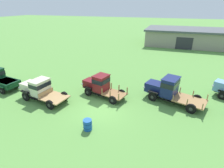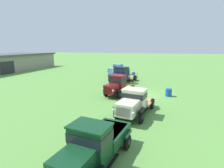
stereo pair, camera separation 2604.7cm
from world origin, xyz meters
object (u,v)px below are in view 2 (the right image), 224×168
(vintage_truck_back_of_row, at_px, (119,70))
(oil_drum_beside_row, at_px, (169,92))
(farm_shed, at_px, (2,62))
(vintage_truck_midrow_center, at_px, (117,85))
(vintage_truck_far_side, at_px, (121,75))
(vintage_truck_foreground_near, at_px, (94,144))
(oil_drum_near_fence, at_px, (134,75))
(vintage_truck_second_in_line, at_px, (133,102))

(vintage_truck_back_of_row, relative_size, oil_drum_beside_row, 5.96)
(farm_shed, relative_size, oil_drum_beside_row, 28.16)
(vintage_truck_midrow_center, height_order, vintage_truck_far_side, vintage_truck_far_side)
(vintage_truck_foreground_near, xyz_separation_m, oil_drum_near_fence, (22.76, 2.24, -0.58))
(vintage_truck_back_of_row, xyz_separation_m, oil_drum_near_fence, (-1.46, -3.02, -0.59))
(vintage_truck_far_side, bearing_deg, vintage_truck_back_of_row, 17.29)
(vintage_truck_foreground_near, height_order, vintage_truck_back_of_row, vintage_truck_back_of_row)
(vintage_truck_foreground_near, xyz_separation_m, vintage_truck_far_side, (17.69, 3.23, 0.16))
(vintage_truck_midrow_center, height_order, vintage_truck_back_of_row, vintage_truck_midrow_center)
(vintage_truck_midrow_center, xyz_separation_m, vintage_truck_far_side, (6.46, 1.22, 0.04))
(vintage_truck_second_in_line, height_order, vintage_truck_far_side, vintage_truck_far_side)
(vintage_truck_midrow_center, distance_m, oil_drum_beside_row, 5.49)
(vintage_truck_far_side, relative_size, oil_drum_beside_row, 7.07)
(vintage_truck_second_in_line, xyz_separation_m, oil_drum_near_fence, (16.72, 2.89, -0.65))
(vintage_truck_midrow_center, xyz_separation_m, vintage_truck_back_of_row, (12.99, 3.25, -0.10))
(vintage_truck_foreground_near, relative_size, oil_drum_beside_row, 6.11)
(farm_shed, relative_size, vintage_truck_foreground_near, 4.61)
(vintage_truck_second_in_line, distance_m, vintage_truck_back_of_row, 19.12)
(vintage_truck_foreground_near, distance_m, vintage_truck_back_of_row, 24.78)
(vintage_truck_midrow_center, bearing_deg, vintage_truck_second_in_line, -152.93)
(vintage_truck_second_in_line, height_order, vintage_truck_back_of_row, vintage_truck_back_of_row)
(vintage_truck_back_of_row, distance_m, oil_drum_near_fence, 3.41)
(vintage_truck_midrow_center, bearing_deg, oil_drum_near_fence, 1.15)
(vintage_truck_midrow_center, height_order, oil_drum_near_fence, vintage_truck_midrow_center)
(vintage_truck_midrow_center, height_order, oil_drum_beside_row, vintage_truck_midrow_center)
(oil_drum_near_fence, bearing_deg, vintage_truck_far_side, 168.96)
(vintage_truck_far_side, bearing_deg, oil_drum_beside_row, -128.67)
(vintage_truck_back_of_row, bearing_deg, vintage_truck_second_in_line, -162.00)
(vintage_truck_midrow_center, relative_size, vintage_truck_back_of_row, 0.99)
(vintage_truck_foreground_near, xyz_separation_m, vintage_truck_second_in_line, (6.04, -0.65, 0.07))
(vintage_truck_midrow_center, bearing_deg, vintage_truck_far_side, 10.71)
(oil_drum_near_fence, bearing_deg, vintage_truck_midrow_center, -178.85)
(farm_shed, height_order, vintage_truck_second_in_line, farm_shed)
(vintage_truck_midrow_center, xyz_separation_m, oil_drum_near_fence, (11.53, 0.23, -0.69))
(vintage_truck_second_in_line, bearing_deg, oil_drum_near_fence, 9.79)
(vintage_truck_midrow_center, bearing_deg, oil_drum_beside_row, -76.86)
(vintage_truck_back_of_row, bearing_deg, vintage_truck_midrow_center, -165.94)
(vintage_truck_far_side, bearing_deg, vintage_truck_second_in_line, -161.61)
(vintage_truck_midrow_center, distance_m, vintage_truck_back_of_row, 13.39)
(farm_shed, distance_m, oil_drum_near_fence, 28.78)
(farm_shed, xyz_separation_m, vintage_truck_far_side, (-5.41, -27.76, -0.62))
(vintage_truck_midrow_center, distance_m, oil_drum_near_fence, 11.55)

